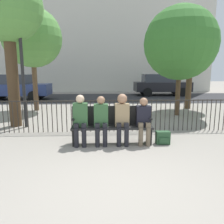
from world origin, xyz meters
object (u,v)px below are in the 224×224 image
object	(u,v)px
seated_person_2	(122,116)
tree_1	(32,38)
tree_2	(7,9)
seated_person_3	(144,118)
lamp_post	(21,56)
seated_person_0	(80,117)
backpack	(163,138)
parked_car_1	(15,87)
tree_0	(180,43)
parked_car_0	(161,84)
park_bench	(112,123)
tree_3	(192,39)
seated_person_1	(101,118)

from	to	relation	value
seated_person_2	tree_1	size ratio (longest dim) A/B	0.27
seated_person_2	tree_2	world-z (taller)	tree_2
seated_person_3	lamp_post	size ratio (longest dim) A/B	0.35
seated_person_0	tree_2	size ratio (longest dim) A/B	0.26
seated_person_2	backpack	size ratio (longest dim) A/B	3.68
seated_person_3	tree_1	bearing A→B (deg)	128.44
lamp_post	tree_1	bearing A→B (deg)	100.40
lamp_post	parked_car_1	xyz separation A→B (m)	(-3.09, 7.33, -1.38)
backpack	tree_0	distance (m)	4.83
seated_person_2	tree_2	size ratio (longest dim) A/B	0.26
tree_2	parked_car_0	bearing A→B (deg)	51.88
lamp_post	seated_person_0	bearing A→B (deg)	-44.10
parked_car_1	seated_person_3	bearing A→B (deg)	-54.59
park_bench	tree_1	distance (m)	6.56
park_bench	seated_person_2	distance (m)	0.35
park_bench	tree_3	distance (m)	7.05
tree_3	lamp_post	xyz separation A→B (m)	(-6.67, -3.37, -1.05)
seated_person_0	parked_car_1	size ratio (longest dim) A/B	0.29
tree_0	tree_2	bearing A→B (deg)	-165.22
park_bench	parked_car_1	bearing A→B (deg)	122.50
seated_person_0	seated_person_1	xyz separation A→B (m)	(0.49, -0.00, -0.02)
tree_3	parked_car_1	xyz separation A→B (m)	(-9.76, 3.96, -2.44)
tree_2	parked_car_0	world-z (taller)	tree_2
tree_0	parked_car_0	distance (m)	8.29
tree_3	seated_person_0	bearing A→B (deg)	-132.11
tree_3	parked_car_1	distance (m)	10.81
park_bench	tree_3	world-z (taller)	tree_3
seated_person_3	tree_3	bearing A→B (deg)	58.52
tree_0	park_bench	bearing A→B (deg)	-129.48
tree_3	parked_car_0	xyz separation A→B (m)	(0.38, 6.29, -2.44)
seated_person_3	tree_0	size ratio (longest dim) A/B	0.27
backpack	tree_1	bearing A→B (deg)	131.53
seated_person_1	lamp_post	distance (m)	3.44
seated_person_2	parked_car_1	bearing A→B (deg)	123.21
seated_person_0	backpack	size ratio (longest dim) A/B	3.63
parked_car_1	seated_person_1	bearing A→B (deg)	-59.08
park_bench	tree_2	world-z (taller)	tree_2
seated_person_3	tree_2	size ratio (longest dim) A/B	0.24
seated_person_1	lamp_post	world-z (taller)	lamp_post
backpack	tree_1	world-z (taller)	tree_1
seated_person_1	tree_2	world-z (taller)	tree_2
parked_car_1	seated_person_0	bearing A→B (deg)	-61.39
tree_1	parked_car_1	world-z (taller)	tree_1
tree_1	parked_car_1	size ratio (longest dim) A/B	1.09
tree_0	tree_2	distance (m)	6.21
park_bench	seated_person_3	distance (m)	0.79
backpack	tree_2	distance (m)	5.93
tree_1	tree_3	world-z (taller)	tree_1
park_bench	backpack	world-z (taller)	park_bench
seated_person_1	tree_0	size ratio (longest dim) A/B	0.28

